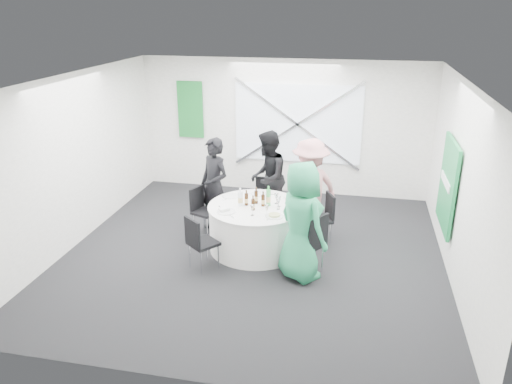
% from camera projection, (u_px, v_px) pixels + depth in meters
% --- Properties ---
extents(floor, '(6.00, 6.00, 0.00)m').
position_uv_depth(floor, '(253.00, 254.00, 8.12)').
color(floor, black).
rests_on(floor, ground).
extents(ceiling, '(6.00, 6.00, 0.00)m').
position_uv_depth(ceiling, '(253.00, 79.00, 7.13)').
color(ceiling, silver).
rests_on(ceiling, wall_back).
extents(wall_back, '(6.00, 0.00, 6.00)m').
position_uv_depth(wall_back, '(283.00, 127.00, 10.37)').
color(wall_back, silver).
rests_on(wall_back, floor).
extents(wall_front, '(6.00, 0.00, 6.00)m').
position_uv_depth(wall_front, '(189.00, 267.00, 4.88)').
color(wall_front, silver).
rests_on(wall_front, floor).
extents(wall_left, '(0.00, 6.00, 6.00)m').
position_uv_depth(wall_left, '(75.00, 160.00, 8.20)').
color(wall_left, silver).
rests_on(wall_left, floor).
extents(wall_right, '(0.00, 6.00, 6.00)m').
position_uv_depth(wall_right, '(460.00, 186.00, 7.05)').
color(wall_right, silver).
rests_on(wall_right, floor).
extents(window_panel, '(2.60, 0.03, 1.60)m').
position_uv_depth(window_panel, '(298.00, 124.00, 10.24)').
color(window_panel, silver).
rests_on(window_panel, wall_back).
extents(window_brace_a, '(2.63, 0.05, 1.84)m').
position_uv_depth(window_brace_a, '(297.00, 124.00, 10.20)').
color(window_brace_a, silver).
rests_on(window_brace_a, window_panel).
extents(window_brace_b, '(2.63, 0.05, 1.84)m').
position_uv_depth(window_brace_b, '(297.00, 124.00, 10.20)').
color(window_brace_b, silver).
rests_on(window_brace_b, window_panel).
extents(green_banner, '(0.55, 0.04, 1.20)m').
position_uv_depth(green_banner, '(190.00, 110.00, 10.60)').
color(green_banner, '#146424').
rests_on(green_banner, wall_back).
extents(green_sign, '(0.05, 1.20, 1.40)m').
position_uv_depth(green_sign, '(448.00, 185.00, 7.68)').
color(green_sign, '#17803F').
rests_on(green_sign, wall_right).
extents(banquet_table, '(1.56, 1.56, 0.76)m').
position_uv_depth(banquet_table, '(256.00, 227.00, 8.17)').
color(banquet_table, silver).
rests_on(banquet_table, floor).
extents(chair_back, '(0.40, 0.41, 0.83)m').
position_uv_depth(chair_back, '(265.00, 196.00, 9.20)').
color(chair_back, black).
rests_on(chair_back, floor).
extents(chair_back_left, '(0.49, 0.49, 0.83)m').
position_uv_depth(chair_back_left, '(202.00, 207.00, 8.72)').
color(chair_back_left, black).
rests_on(chair_back_left, floor).
extents(chair_back_right, '(0.52, 0.51, 0.85)m').
position_uv_depth(chair_back_right, '(324.00, 214.00, 8.37)').
color(chair_back_right, black).
rests_on(chair_back_right, floor).
extents(chair_front_right, '(0.62, 0.61, 0.97)m').
position_uv_depth(chair_front_right, '(311.00, 240.00, 7.31)').
color(chair_front_right, black).
rests_on(chair_front_right, floor).
extents(chair_front_left, '(0.55, 0.55, 0.86)m').
position_uv_depth(chair_front_left, '(199.00, 240.00, 7.46)').
color(chair_front_left, black).
rests_on(chair_front_left, floor).
extents(person_man_back_left, '(0.74, 0.68, 1.69)m').
position_uv_depth(person_man_back_left, '(214.00, 186.00, 8.68)').
color(person_man_back_left, black).
rests_on(person_man_back_left, floor).
extents(person_man_back, '(0.47, 0.84, 1.72)m').
position_uv_depth(person_man_back, '(267.00, 178.00, 9.03)').
color(person_man_back, black).
rests_on(person_man_back, floor).
extents(person_woman_pink, '(1.19, 1.13, 1.74)m').
position_uv_depth(person_woman_pink, '(310.00, 189.00, 8.47)').
color(person_woman_pink, '#CF8689').
rests_on(person_woman_pink, floor).
extents(person_woman_green, '(1.03, 1.01, 1.79)m').
position_uv_depth(person_woman_green, '(301.00, 222.00, 7.13)').
color(person_woman_green, '#289461').
rests_on(person_woman_green, floor).
extents(plate_back, '(0.26, 0.26, 0.01)m').
position_uv_depth(plate_back, '(259.00, 194.00, 8.52)').
color(plate_back, silver).
rests_on(plate_back, banquet_table).
extents(plate_back_left, '(0.28, 0.28, 0.01)m').
position_uv_depth(plate_back_left, '(231.00, 196.00, 8.43)').
color(plate_back_left, silver).
rests_on(plate_back_left, banquet_table).
extents(plate_back_right, '(0.25, 0.25, 0.04)m').
position_uv_depth(plate_back_right, '(292.00, 203.00, 8.12)').
color(plate_back_right, silver).
rests_on(plate_back_right, banquet_table).
extents(plate_front_right, '(0.27, 0.27, 0.04)m').
position_uv_depth(plate_front_right, '(274.00, 216.00, 7.63)').
color(plate_front_right, silver).
rests_on(plate_front_right, banquet_table).
extents(plate_front_left, '(0.29, 0.29, 0.01)m').
position_uv_depth(plate_front_left, '(226.00, 212.00, 7.80)').
color(plate_front_left, silver).
rests_on(plate_front_left, banquet_table).
extents(napkin, '(0.19, 0.19, 0.04)m').
position_uv_depth(napkin, '(224.00, 209.00, 7.81)').
color(napkin, silver).
rests_on(napkin, plate_front_left).
extents(beer_bottle_a, '(0.06, 0.06, 0.26)m').
position_uv_depth(beer_bottle_a, '(246.00, 199.00, 8.03)').
color(beer_bottle_a, '#381D0A').
rests_on(beer_bottle_a, banquet_table).
extents(beer_bottle_b, '(0.06, 0.06, 0.28)m').
position_uv_depth(beer_bottle_b, '(256.00, 197.00, 8.10)').
color(beer_bottle_b, '#381D0A').
rests_on(beer_bottle_b, banquet_table).
extents(beer_bottle_c, '(0.06, 0.06, 0.25)m').
position_uv_depth(beer_bottle_c, '(263.00, 201.00, 8.00)').
color(beer_bottle_c, '#381D0A').
rests_on(beer_bottle_c, banquet_table).
extents(beer_bottle_d, '(0.06, 0.06, 0.24)m').
position_uv_depth(beer_bottle_d, '(253.00, 205.00, 7.85)').
color(beer_bottle_d, '#381D0A').
rests_on(beer_bottle_d, banquet_table).
extents(green_water_bottle, '(0.08, 0.08, 0.33)m').
position_uv_depth(green_water_bottle, '(268.00, 198.00, 8.00)').
color(green_water_bottle, green).
rests_on(green_water_bottle, banquet_table).
extents(clear_water_bottle, '(0.08, 0.08, 0.30)m').
position_uv_depth(clear_water_bottle, '(240.00, 199.00, 8.01)').
color(clear_water_bottle, white).
rests_on(clear_water_bottle, banquet_table).
extents(wine_glass_a, '(0.07, 0.07, 0.17)m').
position_uv_depth(wine_glass_a, '(278.00, 202.00, 7.86)').
color(wine_glass_a, white).
rests_on(wine_glass_a, banquet_table).
extents(wine_glass_b, '(0.07, 0.07, 0.17)m').
position_uv_depth(wine_glass_b, '(276.00, 196.00, 8.09)').
color(wine_glass_b, white).
rests_on(wine_glass_b, banquet_table).
extents(wine_glass_c, '(0.07, 0.07, 0.17)m').
position_uv_depth(wine_glass_c, '(252.00, 208.00, 7.63)').
color(wine_glass_c, white).
rests_on(wine_glass_c, banquet_table).
extents(wine_glass_d, '(0.07, 0.07, 0.17)m').
position_uv_depth(wine_glass_d, '(267.00, 208.00, 7.63)').
color(wine_glass_d, white).
rests_on(wine_glass_d, banquet_table).
extents(wine_glass_e, '(0.07, 0.07, 0.17)m').
position_uv_depth(wine_glass_e, '(279.00, 199.00, 7.96)').
color(wine_glass_e, white).
rests_on(wine_glass_e, banquet_table).
extents(fork_a, '(0.10, 0.13, 0.01)m').
position_uv_depth(fork_a, '(291.00, 204.00, 8.09)').
color(fork_a, silver).
rests_on(fork_a, banquet_table).
extents(knife_a, '(0.08, 0.14, 0.01)m').
position_uv_depth(knife_a, '(285.00, 199.00, 8.32)').
color(knife_a, silver).
rests_on(knife_a, banquet_table).
extents(fork_b, '(0.11, 0.12, 0.01)m').
position_uv_depth(fork_b, '(269.00, 219.00, 7.53)').
color(fork_b, silver).
rests_on(fork_b, banquet_table).
extents(knife_b, '(0.12, 0.12, 0.01)m').
position_uv_depth(knife_b, '(285.00, 215.00, 7.69)').
color(knife_b, silver).
rests_on(knife_b, banquet_table).
extents(fork_c, '(0.08, 0.14, 0.01)m').
position_uv_depth(fork_c, '(236.00, 195.00, 8.47)').
color(fork_c, silver).
rests_on(fork_c, banquet_table).
extents(knife_c, '(0.10, 0.13, 0.01)m').
position_uv_depth(knife_c, '(226.00, 199.00, 8.30)').
color(knife_c, silver).
rests_on(knife_c, banquet_table).
extents(fork_d, '(0.15, 0.02, 0.01)m').
position_uv_depth(fork_d, '(271.00, 194.00, 8.51)').
color(fork_d, silver).
rests_on(fork_d, banquet_table).
extents(knife_d, '(0.15, 0.03, 0.01)m').
position_uv_depth(knife_d, '(250.00, 193.00, 8.56)').
color(knife_d, silver).
rests_on(knife_d, banquet_table).
extents(fork_e, '(0.10, 0.13, 0.01)m').
position_uv_depth(fork_e, '(220.00, 207.00, 7.96)').
color(fork_e, silver).
rests_on(fork_e, banquet_table).
extents(knife_e, '(0.12, 0.12, 0.01)m').
position_uv_depth(knife_e, '(232.00, 217.00, 7.62)').
color(knife_e, silver).
rests_on(knife_e, banquet_table).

